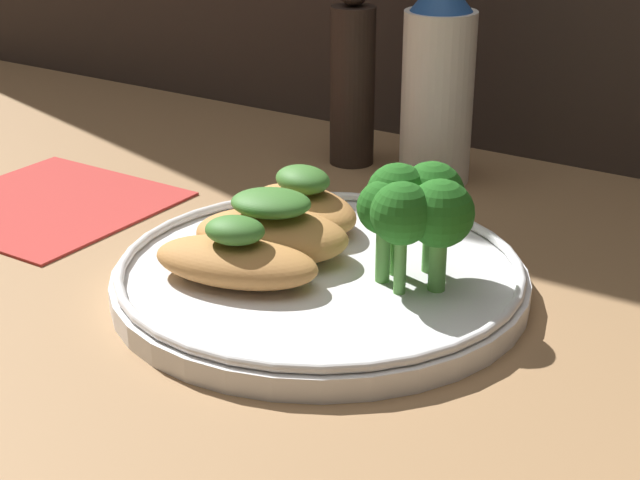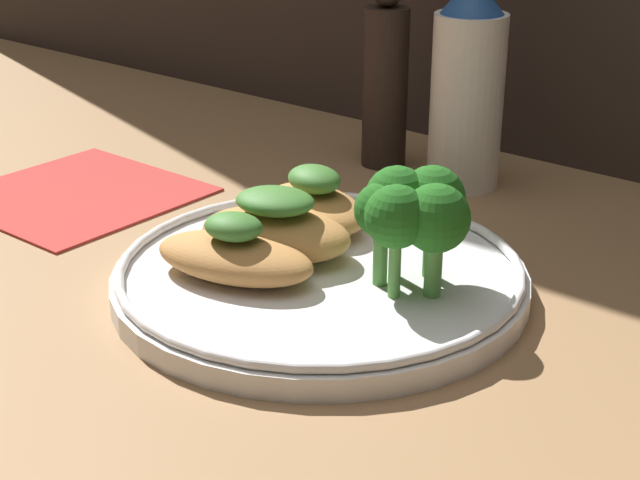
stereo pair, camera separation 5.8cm
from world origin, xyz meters
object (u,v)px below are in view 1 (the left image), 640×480
at_px(pepper_grinder, 352,80).
at_px(broccoli_bunch, 414,207).
at_px(plate, 320,277).
at_px(sauce_bottle, 438,84).

bearing_deg(pepper_grinder, broccoli_bunch, -50.69).
relative_size(plate, broccoli_bunch, 3.32).
relative_size(broccoli_bunch, pepper_grinder, 0.50).
bearing_deg(pepper_grinder, sauce_bottle, -0.00).
distance_m(plate, sauce_bottle, 0.23).
bearing_deg(sauce_bottle, plate, -80.94).
height_order(broccoli_bunch, pepper_grinder, pepper_grinder).
distance_m(broccoli_bunch, pepper_grinder, 0.26).
relative_size(broccoli_bunch, sauce_bottle, 0.47).
bearing_deg(pepper_grinder, plate, -62.95).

